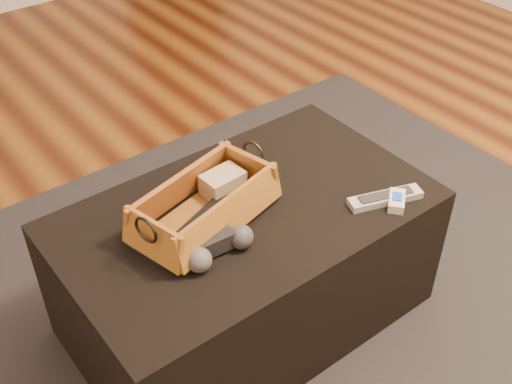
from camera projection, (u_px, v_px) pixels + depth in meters
floor at (281, 292)px, 2.06m from camera, size 5.00×5.50×0.01m
area_rug at (257, 325)px, 1.94m from camera, size 2.60×2.00×0.01m
ottoman at (246, 265)px, 1.84m from camera, size 1.00×0.60×0.42m
tv_remote at (204, 219)px, 1.63m from camera, size 0.21×0.12×0.02m
cloth_bundle at (223, 183)px, 1.72m from camera, size 0.12×0.08×0.06m
wicker_basket at (205, 206)px, 1.64m from camera, size 0.44×0.30×0.14m
game_controller at (217, 245)px, 1.55m from camera, size 0.19×0.11×0.06m
silver_remote at (385, 198)px, 1.72m from camera, size 0.21×0.11×0.02m
cream_gadget at (397, 201)px, 1.71m from camera, size 0.09×0.08×0.03m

